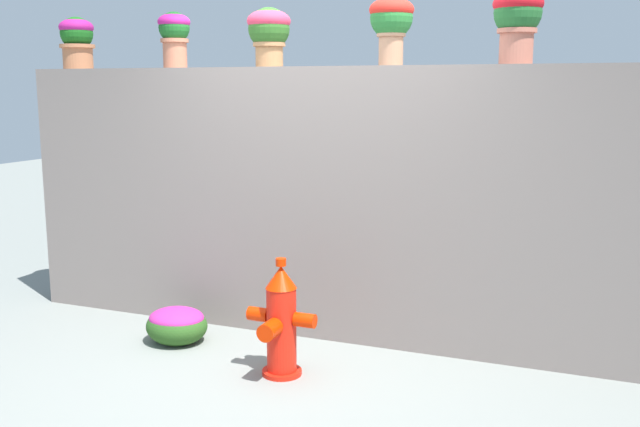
% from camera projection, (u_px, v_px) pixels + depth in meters
% --- Properties ---
extents(ground_plane, '(24.00, 24.00, 0.00)m').
position_uv_depth(ground_plane, '(278.00, 376.00, 4.77)').
color(ground_plane, gray).
extents(stone_wall, '(5.19, 0.39, 2.05)m').
position_uv_depth(stone_wall, '(329.00, 203.00, 5.46)').
color(stone_wall, gray).
rests_on(stone_wall, ground).
extents(potted_plant_0, '(0.29, 0.29, 0.44)m').
position_uv_depth(potted_plant_0, '(77.00, 39.00, 6.11)').
color(potted_plant_0, '#C1764D').
rests_on(potted_plant_0, stone_wall).
extents(potted_plant_1, '(0.26, 0.26, 0.45)m').
position_uv_depth(potted_plant_1, '(174.00, 33.00, 5.76)').
color(potted_plant_1, '#BF6F51').
rests_on(potted_plant_1, stone_wall).
extents(potted_plant_2, '(0.33, 0.33, 0.45)m').
position_uv_depth(potted_plant_2, '(269.00, 30.00, 5.45)').
color(potted_plant_2, '#AA764A').
rests_on(potted_plant_2, stone_wall).
extents(potted_plant_3, '(0.32, 0.32, 0.49)m').
position_uv_depth(potted_plant_3, '(391.00, 20.00, 5.05)').
color(potted_plant_3, tan).
rests_on(potted_plant_3, stone_wall).
extents(potted_plant_4, '(0.33, 0.33, 0.50)m').
position_uv_depth(potted_plant_4, '(518.00, 17.00, 4.76)').
color(potted_plant_4, '#C06E59').
rests_on(potted_plant_4, stone_wall).
extents(fire_hydrant, '(0.48, 0.39, 0.80)m').
position_uv_depth(fire_hydrant, '(281.00, 323.00, 4.73)').
color(fire_hydrant, red).
rests_on(fire_hydrant, ground).
extents(flower_bush_left, '(0.47, 0.42, 0.28)m').
position_uv_depth(flower_bush_left, '(177.00, 324.00, 5.38)').
color(flower_bush_left, '#2A531D').
rests_on(flower_bush_left, ground).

